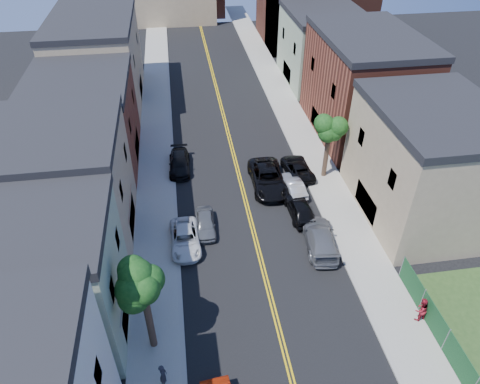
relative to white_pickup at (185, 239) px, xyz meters
name	(u,v)px	position (x,y,z in m)	size (l,w,h in m)	color
sidewalk_left	(155,135)	(-2.40, 17.41, -0.60)	(3.20, 100.00, 0.15)	gray
sidewalk_right	(297,125)	(13.40, 17.41, -0.60)	(3.20, 100.00, 0.15)	gray
curb_left	(171,134)	(-0.65, 17.41, -0.60)	(0.30, 100.00, 0.15)	gray
curb_right	(282,126)	(11.65, 17.41, -0.60)	(0.30, 100.00, 0.15)	gray
bldg_left_palegrn	(40,287)	(-8.50, -6.59, 3.58)	(9.00, 8.00, 8.50)	gray
bldg_left_tan_near	(64,191)	(-8.50, 2.41, 3.83)	(9.00, 10.00, 9.00)	#998466
bldg_left_brick	(85,125)	(-8.50, 13.41, 3.33)	(9.00, 12.00, 8.00)	brown
bldg_left_tan_far	(99,63)	(-8.50, 27.41, 4.08)	(9.00, 16.00, 9.50)	#998466
bldg_right_tan	(426,166)	(19.50, 1.41, 3.83)	(9.00, 12.00, 9.00)	#998466
bldg_right_brick	(362,88)	(19.50, 15.41, 4.33)	(9.00, 14.00, 10.00)	brown
bldg_right_palegrn	(322,49)	(19.50, 29.41, 3.58)	(9.00, 12.00, 8.50)	gray
fence_right	(459,363)	(15.00, -13.09, 0.43)	(0.04, 15.00, 1.90)	#143F1E
tree_left_mid	(140,273)	(-2.38, -8.58, 5.91)	(5.20, 5.20, 9.29)	#36281B
tree_right_far	(331,122)	(13.42, 7.42, 5.09)	(4.40, 4.40, 8.03)	#36281B
white_pickup	(185,239)	(0.00, 0.00, 0.00)	(2.23, 4.84, 1.34)	silver
grey_car_left	(205,223)	(1.70, 1.56, -0.01)	(1.57, 3.91, 1.33)	#56595D
black_car_left	(179,163)	(0.00, 10.66, 0.03)	(1.97, 4.85, 1.41)	black
grey_car_right	(320,238)	(10.28, -1.61, 0.14)	(2.26, 5.57, 1.62)	#5C5E64
black_car_right	(300,208)	(9.67, 2.16, 0.11)	(1.85, 4.59, 1.56)	black
silver_car_right	(292,186)	(9.85, 5.47, 0.02)	(1.46, 4.17, 1.38)	#ADAEB5
dark_car_right_far	(297,168)	(11.00, 8.16, 0.01)	(2.28, 4.94, 1.37)	black
black_suv_lane	(268,178)	(7.84, 6.63, 0.21)	(2.93, 6.35, 1.77)	black
pedestrian_left	(163,375)	(-1.78, -11.28, 0.36)	(0.64, 0.42, 1.76)	#23232A
pedestrian_right	(421,309)	(14.60, -9.25, 0.42)	(0.91, 0.71, 1.88)	maroon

